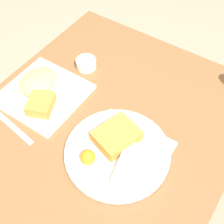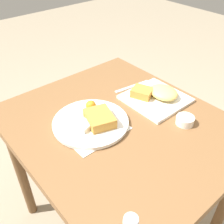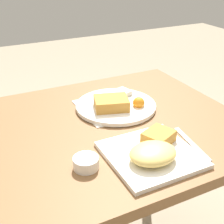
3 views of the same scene
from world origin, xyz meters
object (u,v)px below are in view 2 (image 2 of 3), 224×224
(plate_oval_far, at_px, (92,121))
(butter_knife, at_px, (132,86))
(sauce_ramekin, at_px, (185,120))
(plate_square_near, at_px, (157,96))

(plate_oval_far, relative_size, butter_knife, 1.55)
(sauce_ramekin, bearing_deg, plate_oval_far, 50.36)
(plate_square_near, distance_m, plate_oval_far, 0.33)
(plate_oval_far, xyz_separation_m, butter_knife, (0.10, -0.32, -0.02))
(butter_knife, bearing_deg, plate_oval_far, 25.35)
(plate_oval_far, distance_m, butter_knife, 0.34)
(plate_square_near, bearing_deg, butter_knife, 2.72)
(sauce_ramekin, xyz_separation_m, butter_knife, (0.34, -0.04, -0.02))
(butter_knife, bearing_deg, sauce_ramekin, 92.05)
(plate_oval_far, bearing_deg, plate_square_near, -98.61)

